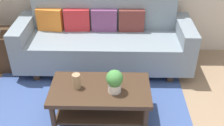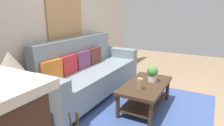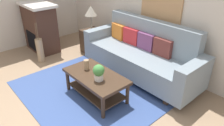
{
  "view_description": "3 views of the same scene",
  "coord_description": "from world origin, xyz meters",
  "px_view_note": "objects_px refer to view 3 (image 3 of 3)",
  "views": [
    {
      "loc": [
        0.39,
        -1.76,
        2.27
      ],
      "look_at": [
        0.32,
        1.02,
        0.46
      ],
      "focal_mm": 43.38,
      "sensor_mm": 36.0,
      "label": 1
    },
    {
      "loc": [
        -2.56,
        -0.34,
        1.56
      ],
      "look_at": [
        0.34,
        1.24,
        0.65
      ],
      "focal_mm": 30.71,
      "sensor_mm": 36.0,
      "label": 2
    },
    {
      "loc": [
        2.56,
        -1.16,
        2.17
      ],
      "look_at": [
        0.23,
        0.89,
        0.54
      ],
      "focal_mm": 33.48,
      "sensor_mm": 36.0,
      "label": 3
    }
  ],
  "objects_px": {
    "couch": "(141,55)",
    "fireplace": "(40,27)",
    "throw_pillow_plum": "(146,41)",
    "coffee_table": "(96,81)",
    "throw_pillow_crimson": "(132,36)",
    "throw_pillow_orange": "(119,31)",
    "throw_pillow_maroon": "(163,47)",
    "side_table": "(92,41)",
    "tabletop_vase": "(86,65)",
    "floor_vase": "(40,50)",
    "potted_plant_tabletop": "(99,72)",
    "table_lamp": "(91,12)"
  },
  "relations": [
    {
      "from": "throw_pillow_crimson",
      "to": "coffee_table",
      "type": "xyz_separation_m",
      "value": [
        0.4,
        -1.24,
        -0.37
      ]
    },
    {
      "from": "throw_pillow_crimson",
      "to": "throw_pillow_orange",
      "type": "bearing_deg",
      "value": 180.0
    },
    {
      "from": "floor_vase",
      "to": "tabletop_vase",
      "type": "bearing_deg",
      "value": 4.59
    },
    {
      "from": "throw_pillow_maroon",
      "to": "table_lamp",
      "type": "height_order",
      "value": "table_lamp"
    },
    {
      "from": "throw_pillow_maroon",
      "to": "fireplace",
      "type": "relative_size",
      "value": 0.31
    },
    {
      "from": "throw_pillow_orange",
      "to": "coffee_table",
      "type": "height_order",
      "value": "throw_pillow_orange"
    },
    {
      "from": "couch",
      "to": "throw_pillow_plum",
      "type": "distance_m",
      "value": 0.28
    },
    {
      "from": "throw_pillow_orange",
      "to": "fireplace",
      "type": "xyz_separation_m",
      "value": [
        -1.68,
        -1.04,
        -0.09
      ]
    },
    {
      "from": "potted_plant_tabletop",
      "to": "fireplace",
      "type": "bearing_deg",
      "value": 174.51
    },
    {
      "from": "coffee_table",
      "to": "tabletop_vase",
      "type": "height_order",
      "value": "tabletop_vase"
    },
    {
      "from": "couch",
      "to": "table_lamp",
      "type": "xyz_separation_m",
      "value": [
        -1.52,
        -0.06,
        0.56
      ]
    },
    {
      "from": "throw_pillow_maroon",
      "to": "tabletop_vase",
      "type": "xyz_separation_m",
      "value": [
        -0.63,
        -1.23,
        -0.17
      ]
    },
    {
      "from": "throw_pillow_crimson",
      "to": "tabletop_vase",
      "type": "distance_m",
      "value": 1.25
    },
    {
      "from": "throw_pillow_crimson",
      "to": "fireplace",
      "type": "distance_m",
      "value": 2.32
    },
    {
      "from": "throw_pillow_orange",
      "to": "potted_plant_tabletop",
      "type": "distance_m",
      "value": 1.61
    },
    {
      "from": "couch",
      "to": "side_table",
      "type": "bearing_deg",
      "value": -177.86
    },
    {
      "from": "coffee_table",
      "to": "fireplace",
      "type": "xyz_separation_m",
      "value": [
        -2.47,
        0.2,
        0.27
      ]
    },
    {
      "from": "tabletop_vase",
      "to": "potted_plant_tabletop",
      "type": "height_order",
      "value": "potted_plant_tabletop"
    },
    {
      "from": "coffee_table",
      "to": "side_table",
      "type": "distance_m",
      "value": 1.86
    },
    {
      "from": "throw_pillow_crimson",
      "to": "fireplace",
      "type": "xyz_separation_m",
      "value": [
        -2.07,
        -1.04,
        -0.09
      ]
    },
    {
      "from": "table_lamp",
      "to": "fireplace",
      "type": "xyz_separation_m",
      "value": [
        -0.93,
        -0.86,
        -0.41
      ]
    },
    {
      "from": "couch",
      "to": "throw_pillow_plum",
      "type": "xyz_separation_m",
      "value": [
        -0.0,
        0.12,
        0.25
      ]
    },
    {
      "from": "side_table",
      "to": "potted_plant_tabletop",
      "type": "bearing_deg",
      "value": -33.31
    },
    {
      "from": "throw_pillow_crimson",
      "to": "floor_vase",
      "type": "xyz_separation_m",
      "value": [
        -1.47,
        -1.36,
        -0.41
      ]
    },
    {
      "from": "throw_pillow_maroon",
      "to": "side_table",
      "type": "height_order",
      "value": "throw_pillow_maroon"
    },
    {
      "from": "throw_pillow_plum",
      "to": "side_table",
      "type": "relative_size",
      "value": 0.64
    },
    {
      "from": "throw_pillow_crimson",
      "to": "coffee_table",
      "type": "height_order",
      "value": "throw_pillow_crimson"
    },
    {
      "from": "coffee_table",
      "to": "tabletop_vase",
      "type": "distance_m",
      "value": 0.32
    },
    {
      "from": "throw_pillow_orange",
      "to": "side_table",
      "type": "distance_m",
      "value": 0.87
    },
    {
      "from": "throw_pillow_maroon",
      "to": "throw_pillow_plum",
      "type": "bearing_deg",
      "value": 180.0
    },
    {
      "from": "throw_pillow_orange",
      "to": "floor_vase",
      "type": "bearing_deg",
      "value": -128.55
    },
    {
      "from": "throw_pillow_crimson",
      "to": "side_table",
      "type": "height_order",
      "value": "throw_pillow_crimson"
    },
    {
      "from": "coffee_table",
      "to": "table_lamp",
      "type": "distance_m",
      "value": 1.98
    },
    {
      "from": "potted_plant_tabletop",
      "to": "table_lamp",
      "type": "height_order",
      "value": "table_lamp"
    },
    {
      "from": "tabletop_vase",
      "to": "side_table",
      "type": "relative_size",
      "value": 0.3
    },
    {
      "from": "fireplace",
      "to": "floor_vase",
      "type": "bearing_deg",
      "value": -28.46
    },
    {
      "from": "couch",
      "to": "fireplace",
      "type": "height_order",
      "value": "fireplace"
    },
    {
      "from": "throw_pillow_plum",
      "to": "coffee_table",
      "type": "bearing_deg",
      "value": -89.59
    },
    {
      "from": "tabletop_vase",
      "to": "throw_pillow_crimson",
      "type": "bearing_deg",
      "value": 96.68
    },
    {
      "from": "tabletop_vase",
      "to": "throw_pillow_maroon",
      "type": "bearing_deg",
      "value": 62.79
    },
    {
      "from": "couch",
      "to": "throw_pillow_maroon",
      "type": "relative_size",
      "value": 6.8
    },
    {
      "from": "throw_pillow_orange",
      "to": "table_lamp",
      "type": "height_order",
      "value": "table_lamp"
    },
    {
      "from": "throw_pillow_orange",
      "to": "throw_pillow_plum",
      "type": "relative_size",
      "value": 1.0
    },
    {
      "from": "couch",
      "to": "fireplace",
      "type": "bearing_deg",
      "value": -159.56
    },
    {
      "from": "throw_pillow_plum",
      "to": "side_table",
      "type": "bearing_deg",
      "value": -173.22
    },
    {
      "from": "tabletop_vase",
      "to": "side_table",
      "type": "distance_m",
      "value": 1.67
    },
    {
      "from": "throw_pillow_crimson",
      "to": "side_table",
      "type": "relative_size",
      "value": 0.64
    },
    {
      "from": "throw_pillow_maroon",
      "to": "side_table",
      "type": "distance_m",
      "value": 1.96
    },
    {
      "from": "throw_pillow_maroon",
      "to": "floor_vase",
      "type": "height_order",
      "value": "throw_pillow_maroon"
    },
    {
      "from": "couch",
      "to": "fireplace",
      "type": "distance_m",
      "value": 2.63
    }
  ]
}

